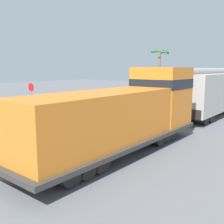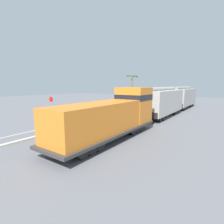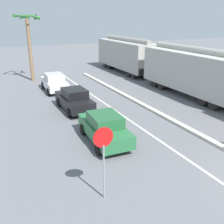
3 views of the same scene
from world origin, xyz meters
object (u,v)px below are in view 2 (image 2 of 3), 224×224
parked_car_black (107,106)px  parked_car_white (124,103)px  stop_sign (51,103)px  palm_tree_near (132,83)px  hopper_car_lead (162,102)px  hopper_car_middle (183,97)px  cyclist (96,117)px  locomotive (114,116)px  parked_car_green (84,109)px

parked_car_black → parked_car_white: 5.89m
stop_sign → palm_tree_near: (1.09, 21.02, 2.94)m
hopper_car_lead → hopper_car_middle: same height
stop_sign → hopper_car_middle: bearing=59.4°
hopper_car_lead → parked_car_white: hopper_car_lead is taller
parked_car_white → cyclist: cyclist is taller
palm_tree_near → hopper_car_middle: bearing=-0.2°
locomotive → parked_car_black: (-10.27, 12.77, -0.98)m
hopper_car_middle → parked_car_black: hopper_car_middle is taller
locomotive → parked_car_green: (-10.43, 7.10, -0.98)m
locomotive → parked_car_black: locomotive is taller
cyclist → palm_tree_near: bearing=107.9°
parked_car_white → palm_tree_near: 6.69m
stop_sign → parked_car_black: bearing=78.0°
parked_car_green → parked_car_black: same height
hopper_car_middle → palm_tree_near: size_ratio=1.54×
parked_car_green → cyclist: (5.83, -4.08, 0.00)m
parked_car_white → hopper_car_middle: bearing=26.4°
locomotive → parked_car_black: size_ratio=2.75×
parked_car_black → parked_car_white: same height
hopper_car_middle → parked_car_black: 15.09m
locomotive → palm_tree_near: bearing=115.4°
parked_car_green → parked_car_white: bearing=89.2°
stop_sign → locomotive: bearing=-12.6°
parked_car_green → stop_sign: stop_sign is taller
locomotive → palm_tree_near: palm_tree_near is taller
parked_car_white → cyclist: 16.64m
hopper_car_middle → parked_car_green: hopper_car_middle is taller
hopper_car_lead → parked_car_green: size_ratio=2.48×
locomotive → parked_car_white: locomotive is taller
parked_car_green → palm_tree_near: size_ratio=0.62×
locomotive → hopper_car_middle: 23.76m
cyclist → parked_car_green: bearing=145.0°
parked_car_green → palm_tree_near: bearing=93.0°
hopper_car_lead → stop_sign: 15.54m
locomotive → parked_car_green: locomotive is taller
palm_tree_near → stop_sign: bearing=-93.0°
hopper_car_lead → hopper_car_middle: size_ratio=1.00×
hopper_car_lead → parked_car_black: size_ratio=2.51×
hopper_car_lead → hopper_car_middle: bearing=90.0°
parked_car_black → hopper_car_lead: bearing=-3.4°
stop_sign → hopper_car_lead: bearing=37.1°
hopper_car_lead → stop_sign: bearing=-142.9°
hopper_car_middle → palm_tree_near: palm_tree_near is taller
hopper_car_lead → palm_tree_near: 16.49m
cyclist → hopper_car_lead: bearing=63.3°
locomotive → hopper_car_middle: size_ratio=1.10×
hopper_car_lead → parked_car_black: (-10.27, 0.62, -1.26)m
hopper_car_middle → parked_car_white: bearing=-153.6°
stop_sign → palm_tree_near: palm_tree_near is taller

